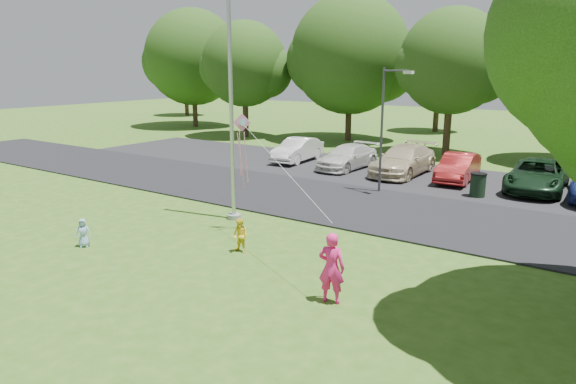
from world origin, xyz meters
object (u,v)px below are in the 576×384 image
Objects in this scene: kite at (244,138)px; street_lamp at (386,119)px; trash_can at (478,185)px; woman at (331,268)px; child_blue at (83,233)px; flagpole at (231,101)px; child_yellow at (240,236)px.

street_lamp is at bearing 45.56° from kite.
woman is (-0.19, -11.89, 0.31)m from trash_can.
street_lamp is at bearing 19.69° from child_blue.
trash_can is 1.19× the size of child_blue.
street_lamp is 12.59m from child_blue.
woman is 6.12m from kite.
trash_can is (3.57, 1.47, -2.65)m from street_lamp.
flagpole is at bearing 110.35° from kite.
trash_can is (6.40, 8.00, -3.64)m from flagpole.
child_yellow is (-3.81, 1.36, -0.34)m from woman.
flagpole is 10.87m from trash_can.
flagpole is at bearing 21.27° from child_blue.
kite is at bearing -44.10° from woman.
flagpole is 5.06m from child_yellow.
street_lamp is 7.67m from kite.
woman is at bearing -41.33° from child_blue.
woman is 0.32× the size of kite.
kite is at bearing -119.46° from trash_can.
trash_can is 11.27m from child_yellow.
trash_can is at bearing 69.37° from child_yellow.
flagpole reaches higher than child_blue.
child_blue is 5.65m from kite.
trash_can is 1.04× the size of child_yellow.
trash_can reaches higher than child_yellow.
flagpole is 5.95× the size of woman.
kite reaches higher than woman.
street_lamp is 6.01× the size of child_blue.
child_blue is at bearing -151.26° from child_yellow.
kite is (-1.07, 1.55, 2.61)m from child_yellow.
kite is at bearing 124.74° from child_yellow.
child_yellow is (-4.01, -10.53, -0.02)m from trash_can.
child_blue is (-8.23, -12.83, -0.09)m from trash_can.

